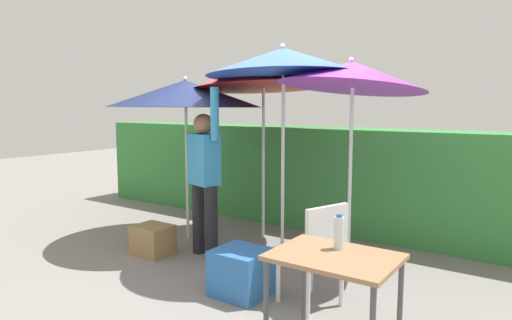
{
  "coord_description": "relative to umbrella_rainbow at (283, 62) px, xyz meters",
  "views": [
    {
      "loc": [
        2.74,
        -3.66,
        1.68
      ],
      "look_at": [
        0.0,
        0.3,
        1.1
      ],
      "focal_mm": 31.36,
      "sensor_mm": 36.0,
      "label": 1
    }
  ],
  "objects": [
    {
      "name": "chair_plastic",
      "position": [
        0.83,
        -0.82,
        -1.63
      ],
      "size": [
        0.56,
        0.56,
        0.89
      ],
      "color": "silver",
      "rests_on": "ground_plane"
    },
    {
      "name": "bottle_water",
      "position": [
        1.26,
        -1.34,
        -1.3
      ],
      "size": [
        0.07,
        0.07,
        0.24
      ],
      "color": "silver",
      "rests_on": "folding_table"
    },
    {
      "name": "hedge_row",
      "position": [
        -0.27,
        1.53,
        -1.45
      ],
      "size": [
        8.0,
        0.7,
        1.39
      ],
      "primitive_type": "cube",
      "color": "#38843D",
      "rests_on": "ground_plane"
    },
    {
      "name": "folding_table",
      "position": [
        1.29,
        -1.46,
        -1.5
      ],
      "size": [
        0.8,
        0.6,
        0.72
      ],
      "color": "#4C4C51",
      "rests_on": "ground_plane"
    },
    {
      "name": "crate_cardboard",
      "position": [
        -1.31,
        -0.67,
        -1.97
      ],
      "size": [
        0.42,
        0.35,
        0.33
      ],
      "primitive_type": "cube",
      "color": "#9E7A4C",
      "rests_on": "ground_plane"
    },
    {
      "name": "person_vendor",
      "position": [
        -0.78,
        -0.37,
        -1.2
      ],
      "size": [
        0.55,
        0.32,
        1.88
      ],
      "color": "black",
      "rests_on": "ground_plane"
    },
    {
      "name": "umbrella_navy",
      "position": [
        -1.41,
        0.01,
        -0.31
      ],
      "size": [
        1.9,
        1.9,
        2.05
      ],
      "color": "silver",
      "rests_on": "ground_plane"
    },
    {
      "name": "umbrella_orange",
      "position": [
        -0.66,
        0.61,
        -0.08
      ],
      "size": [
        1.78,
        1.77,
        2.29
      ],
      "color": "silver",
      "rests_on": "ground_plane"
    },
    {
      "name": "cooler_box",
      "position": [
        0.17,
        -0.98,
        -1.93
      ],
      "size": [
        0.46,
        0.44,
        0.41
      ],
      "primitive_type": "cube",
      "color": "#2D6BB7",
      "rests_on": "ground_plane"
    },
    {
      "name": "umbrella_yellow",
      "position": [
        0.7,
        0.16,
        -0.15
      ],
      "size": [
        1.49,
        1.49,
        2.23
      ],
      "color": "silver",
      "rests_on": "ground_plane"
    },
    {
      "name": "ground_plane",
      "position": [
        -0.27,
        -0.4,
        -2.14
      ],
      "size": [
        24.0,
        24.0,
        0.0
      ],
      "primitive_type": "plane",
      "color": "gray"
    },
    {
      "name": "umbrella_rainbow",
      "position": [
        0.0,
        0.0,
        0.0
      ],
      "size": [
        1.64,
        1.64,
        2.33
      ],
      "color": "silver",
      "rests_on": "ground_plane"
    }
  ]
}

